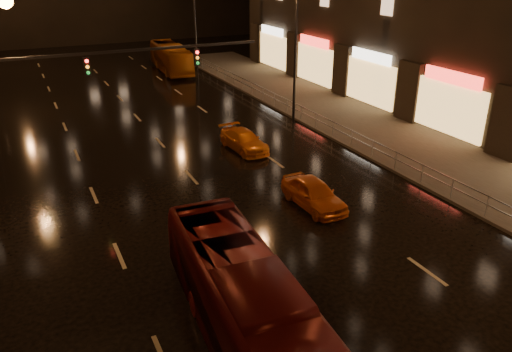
{
  "coord_description": "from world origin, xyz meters",
  "views": [
    {
      "loc": [
        -7.39,
        -7.15,
        10.56
      ],
      "look_at": [
        0.65,
        9.5,
        2.5
      ],
      "focal_mm": 35.0,
      "sensor_mm": 36.0,
      "label": 1
    }
  ],
  "objects_px": {
    "taxi_near": "(314,193)",
    "bus_red": "(247,308)",
    "taxi_far": "(244,140)",
    "bus_curb": "(171,58)"
  },
  "relations": [
    {
      "from": "taxi_far",
      "to": "bus_curb",
      "type": "bearing_deg",
      "value": 78.81
    },
    {
      "from": "bus_red",
      "to": "taxi_near",
      "type": "distance_m",
      "value": 9.61
    },
    {
      "from": "bus_red",
      "to": "taxi_near",
      "type": "relative_size",
      "value": 2.59
    },
    {
      "from": "bus_red",
      "to": "taxi_far",
      "type": "relative_size",
      "value": 2.49
    },
    {
      "from": "taxi_near",
      "to": "taxi_far",
      "type": "bearing_deg",
      "value": 86.89
    },
    {
      "from": "taxi_near",
      "to": "bus_red",
      "type": "bearing_deg",
      "value": -135.01
    },
    {
      "from": "bus_curb",
      "to": "taxi_near",
      "type": "relative_size",
      "value": 2.54
    },
    {
      "from": "bus_red",
      "to": "bus_curb",
      "type": "relative_size",
      "value": 1.02
    },
    {
      "from": "bus_curb",
      "to": "taxi_far",
      "type": "distance_m",
      "value": 24.32
    },
    {
      "from": "bus_curb",
      "to": "taxi_far",
      "type": "xyz_separation_m",
      "value": [
        -2.84,
        -24.14,
        -0.79
      ]
    }
  ]
}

